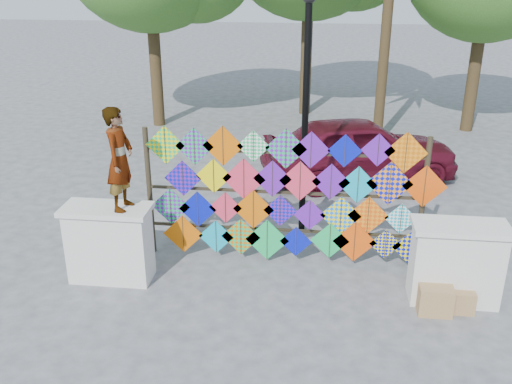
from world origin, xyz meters
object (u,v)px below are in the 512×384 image
Objects in this scene: kite_rack at (288,196)px; sedan at (359,149)px; vendor_woman at (119,159)px; lamppost at (306,92)px.

sedan is at bearing 70.98° from kite_rack.
kite_rack is 2.80m from vendor_woman.
kite_rack is at bearing -64.84° from vendor_woman.
sedan is 3.60m from lamppost.
lamppost is at bearing -45.98° from vendor_woman.
vendor_woman reaches higher than kite_rack.
sedan is at bearing -33.10° from vendor_woman.
kite_rack is at bearing 144.17° from sedan.
vendor_woman is at bearing -159.69° from kite_rack.
vendor_woman is at bearing -140.83° from lamppost.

